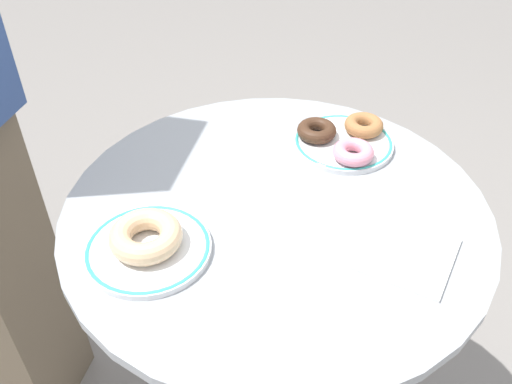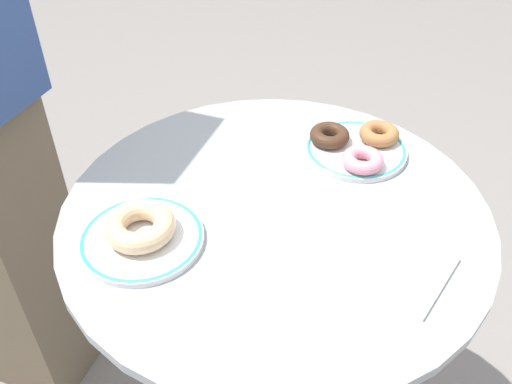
% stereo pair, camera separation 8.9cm
% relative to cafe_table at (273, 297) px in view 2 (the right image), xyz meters
% --- Properties ---
extents(cafe_table, '(0.69, 0.69, 0.76)m').
position_rel_cafe_table_xyz_m(cafe_table, '(0.00, 0.00, 0.00)').
color(cafe_table, '#999EA3').
rests_on(cafe_table, ground).
extents(plate_left, '(0.19, 0.19, 0.01)m').
position_rel_cafe_table_xyz_m(plate_left, '(-0.21, 0.05, 0.23)').
color(plate_left, white).
rests_on(plate_left, cafe_table).
extents(plate_right, '(0.18, 0.18, 0.01)m').
position_rel_cafe_table_xyz_m(plate_right, '(0.21, 0.05, 0.23)').
color(plate_right, white).
rests_on(plate_right, cafe_table).
extents(donut_glazed, '(0.13, 0.13, 0.03)m').
position_rel_cafe_table_xyz_m(donut_glazed, '(-0.21, 0.05, 0.25)').
color(donut_glazed, '#E0B789').
rests_on(donut_glazed, plate_left).
extents(donut_cinnamon, '(0.07, 0.07, 0.02)m').
position_rel_cafe_table_xyz_m(donut_cinnamon, '(0.26, 0.05, 0.25)').
color(donut_cinnamon, '#A36B3D').
rests_on(donut_cinnamon, plate_right).
extents(donut_chocolate, '(0.08, 0.08, 0.02)m').
position_rel_cafe_table_xyz_m(donut_chocolate, '(0.18, 0.09, 0.25)').
color(donut_chocolate, '#422819').
rests_on(donut_chocolate, plate_right).
extents(donut_pink_frosted, '(0.09, 0.09, 0.02)m').
position_rel_cafe_table_xyz_m(donut_pink_frosted, '(0.18, 0.00, 0.25)').
color(donut_pink_frosted, pink).
rests_on(donut_pink_frosted, plate_right).
extents(paper_napkin, '(0.17, 0.17, 0.01)m').
position_rel_cafe_table_xyz_m(paper_napkin, '(0.07, -0.20, 0.23)').
color(paper_napkin, white).
rests_on(paper_napkin, cafe_table).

